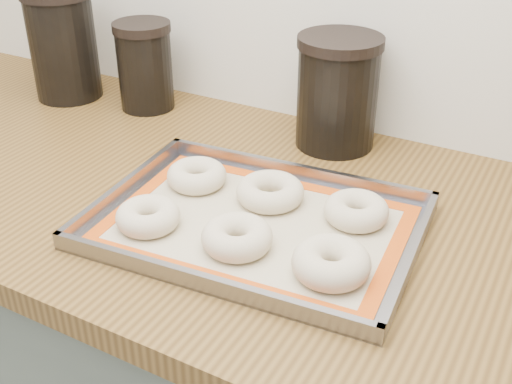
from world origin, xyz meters
The scene contains 13 objects.
cabinet centered at (0.00, 1.68, 0.43)m, with size 3.00×0.65×0.86m, color #5E695D.
countertop centered at (0.00, 1.68, 0.88)m, with size 3.06×0.68×0.04m, color brown.
baking_tray centered at (0.20, 1.61, 0.91)m, with size 0.48×0.37×0.03m.
baking_mat centered at (0.20, 1.61, 0.90)m, with size 0.44×0.32×0.00m.
bagel_front_left centered at (0.06, 1.53, 0.92)m, with size 0.09×0.09×0.03m, color beige.
bagel_front_mid centered at (0.20, 1.54, 0.92)m, with size 0.10×0.10×0.04m, color beige.
bagel_front_right centered at (0.34, 1.55, 0.92)m, with size 0.10×0.10×0.04m, color beige.
bagel_back_left centered at (0.06, 1.66, 0.92)m, with size 0.10×0.10×0.03m, color beige.
bagel_back_mid centered at (0.18, 1.68, 0.92)m, with size 0.10×0.10×0.03m, color beige.
bagel_back_right centered at (0.32, 1.69, 0.92)m, with size 0.09×0.09×0.04m, color beige.
canister_left centered at (-0.40, 1.87, 1.01)m, with size 0.14×0.14×0.23m.
canister_mid centered at (-0.21, 1.90, 0.99)m, with size 0.11×0.11×0.17m.
canister_right centered at (0.19, 1.92, 1.00)m, with size 0.15×0.15×0.20m.
Camera 1 is at (0.57, 0.93, 1.42)m, focal length 45.00 mm.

